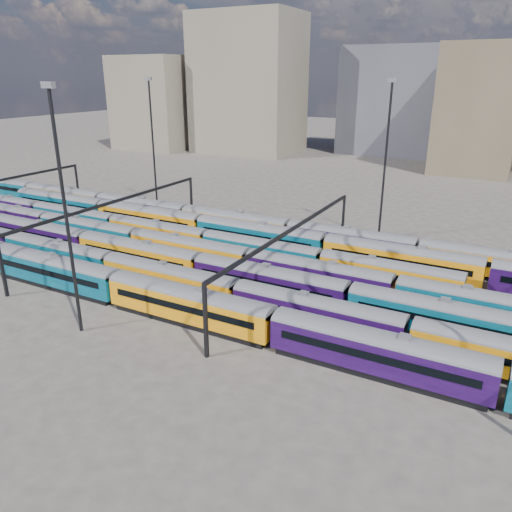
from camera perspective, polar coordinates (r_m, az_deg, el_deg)
The scene contains 13 objects.
ground at distance 70.33m, azimuth -3.38°, elevation -1.83°, with size 500.00×500.00×0.00m, color #453F3A.
rake_0 at distance 50.67m, azimuth 2.12°, elevation -7.60°, with size 125.73×3.07×5.16m.
rake_1 at distance 63.01m, azimuth -9.91°, elevation -2.32°, with size 97.46×2.86×4.80m.
rake_2 at distance 72.12m, azimuth -13.25°, elevation 0.47°, with size 143.19×2.99×5.04m.
rake_3 at distance 67.69m, azimuth -0.83°, elevation -0.37°, with size 118.46×2.89×4.86m.
rake_4 at distance 82.29m, azimuth -11.17°, elevation 2.91°, with size 93.39×2.74×4.60m.
rake_5 at distance 77.58m, azimuth 0.38°, elevation 2.55°, with size 108.45×3.18×5.36m.
rake_6 at distance 90.79m, azimuth -8.05°, elevation 4.86°, with size 121.99×2.98×5.01m.
gantry_1 at distance 80.10m, azimuth -15.82°, elevation 5.31°, with size 0.35×40.35×8.03m.
gantry_2 at distance 63.59m, azimuth 4.20°, elevation 2.24°, with size 0.35×40.35×8.03m.
mast_1 at distance 101.47m, azimuth -11.72°, elevation 12.79°, with size 1.40×0.50×25.60m.
mast_2 at distance 53.17m, azimuth -21.03°, elevation 5.40°, with size 1.40×0.50×25.60m.
mast_3 at distance 82.61m, azimuth 14.61°, elevation 10.96°, with size 1.40×0.50×25.60m.
Camera 1 is at (34.56, -55.30, 26.33)m, focal length 35.00 mm.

